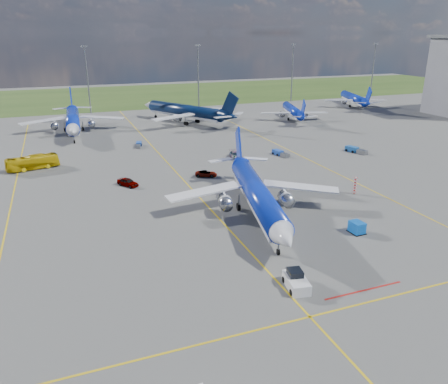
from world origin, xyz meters
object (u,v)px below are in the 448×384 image
object	(u,v)px
service_car_b	(206,174)
bg_jet_ene	(353,106)
service_car_a	(128,182)
service_car_c	(235,155)
apron_bus	(32,163)
bg_jet_n	(185,123)
pushback_tug	(296,281)
bg_jet_nnw	(74,133)
warning_post	(355,186)
uld_container	(357,227)
baggage_tug_w	(280,153)
bg_jet_ne	(293,119)
baggage_tug_c	(139,145)
main_airliner	(257,215)
baggage_tug_e	(355,150)

from	to	relation	value
service_car_b	bg_jet_ene	bearing A→B (deg)	-26.83
service_car_a	service_car_c	size ratio (longest dim) A/B	0.89
apron_bus	service_car_b	world-z (taller)	apron_bus
bg_jet_n	apron_bus	bearing A→B (deg)	10.77
pushback_tug	apron_bus	xyz separation A→B (m)	(-28.50, 58.55, 0.67)
bg_jet_nnw	service_car_b	bearing A→B (deg)	-64.08
warning_post	uld_container	bearing A→B (deg)	-125.46
uld_container	bg_jet_nnw	bearing A→B (deg)	109.35
bg_jet_n	service_car_a	size ratio (longest dim) A/B	9.43
service_car_c	bg_jet_n	bearing A→B (deg)	98.92
service_car_c	baggage_tug_w	xyz separation A→B (m)	(10.55, -1.70, -0.20)
bg_jet_ne	service_car_a	size ratio (longest dim) A/B	6.95
warning_post	bg_jet_ene	distance (m)	100.83
bg_jet_ene	apron_bus	bearing A→B (deg)	39.74
service_car_a	baggage_tug_w	distance (m)	37.29
service_car_a	service_car_c	bearing A→B (deg)	-11.56
baggage_tug_c	bg_jet_n	bearing A→B (deg)	67.77
bg_jet_n	baggage_tug_c	size ratio (longest dim) A/B	9.33
bg_jet_nnw	service_car_a	world-z (taller)	bg_jet_nnw
warning_post	baggage_tug_w	world-z (taller)	warning_post
uld_container	service_car_b	size ratio (longest dim) A/B	0.48
apron_bus	baggage_tug_w	xyz separation A→B (m)	(52.81, -8.65, -0.93)
pushback_tug	baggage_tug_c	size ratio (longest dim) A/B	1.29
bg_jet_ne	service_car_b	distance (m)	66.25
main_airliner	baggage_tug_c	world-z (taller)	main_airliner
baggage_tug_c	service_car_b	bearing A→B (deg)	-59.14
bg_jet_ene	service_car_c	size ratio (longest dim) A/B	6.80
service_car_b	pushback_tug	bearing A→B (deg)	-159.37
bg_jet_ne	baggage_tug_w	world-z (taller)	bg_jet_ne
apron_bus	service_car_c	distance (m)	42.83
baggage_tug_c	apron_bus	bearing A→B (deg)	-138.92
service_car_c	bg_jet_ene	bearing A→B (deg)	46.78
bg_jet_ne	service_car_b	bearing A→B (deg)	62.92
bg_jet_ene	baggage_tug_c	size ratio (longest dim) A/B	7.55
bg_jet_ne	baggage_tug_e	distance (m)	43.39
bg_jet_n	service_car_c	xyz separation A→B (m)	(-0.98, -43.51, 0.72)
bg_jet_ne	service_car_c	size ratio (longest dim) A/B	6.19
service_car_c	bg_jet_nnw	bearing A→B (deg)	138.70
bg_jet_nnw	baggage_tug_w	distance (m)	60.48
service_car_c	baggage_tug_w	world-z (taller)	service_car_c
bg_jet_ene	baggage_tug_w	distance (m)	80.77
main_airliner	baggage_tug_w	bearing A→B (deg)	69.16
bg_jet_nnw	baggage_tug_e	world-z (taller)	bg_jet_nnw
warning_post	pushback_tug	distance (m)	33.51
bg_jet_ene	baggage_tug_c	xyz separation A→B (m)	(-88.90, -33.91, 0.45)
bg_jet_n	service_car_c	bearing A→B (deg)	59.26
bg_jet_ene	service_car_c	world-z (taller)	bg_jet_ene
baggage_tug_e	bg_jet_ne	bearing A→B (deg)	63.16
pushback_tug	baggage_tug_e	bearing A→B (deg)	58.06
uld_container	service_car_c	bearing A→B (deg)	89.00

